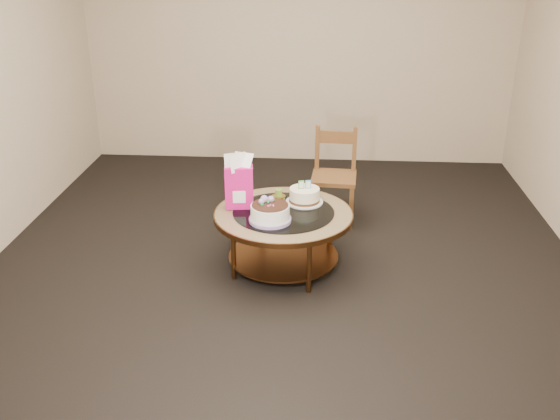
# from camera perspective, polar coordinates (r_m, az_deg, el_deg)

# --- Properties ---
(ground) EXTENTS (5.00, 5.00, 0.00)m
(ground) POSITION_cam_1_polar(r_m,az_deg,el_deg) (4.73, 0.31, -5.22)
(ground) COLOR black
(ground) RESTS_ON ground
(room_walls) EXTENTS (4.52, 5.02, 2.61)m
(room_walls) POSITION_cam_1_polar(r_m,az_deg,el_deg) (4.20, 0.36, 13.47)
(room_walls) COLOR #BEAC90
(room_walls) RESTS_ON ground
(coffee_table) EXTENTS (1.02, 1.02, 0.46)m
(coffee_table) POSITION_cam_1_polar(r_m,az_deg,el_deg) (4.56, 0.32, -1.07)
(coffee_table) COLOR brown
(coffee_table) RESTS_ON ground
(decorated_cake) EXTENTS (0.30, 0.30, 0.17)m
(decorated_cake) POSITION_cam_1_polar(r_m,az_deg,el_deg) (4.36, -0.93, -0.33)
(decorated_cake) COLOR #9E85BC
(decorated_cake) RESTS_ON coffee_table
(cream_cake) EXTENTS (0.28, 0.28, 0.18)m
(cream_cake) POSITION_cam_1_polar(r_m,az_deg,el_deg) (4.66, 2.25, 1.31)
(cream_cake) COLOR silver
(cream_cake) RESTS_ON coffee_table
(gift_bag) EXTENTS (0.22, 0.17, 0.41)m
(gift_bag) POSITION_cam_1_polar(r_m,az_deg,el_deg) (4.54, -3.77, 2.63)
(gift_bag) COLOR #EE1697
(gift_bag) RESTS_ON coffee_table
(pillar_candle) EXTENTS (0.11, 0.11, 0.08)m
(pillar_candle) POSITION_cam_1_polar(r_m,az_deg,el_deg) (4.75, -0.13, 1.39)
(pillar_candle) COLOR #EBD161
(pillar_candle) RESTS_ON coffee_table
(dining_chair) EXTENTS (0.40, 0.40, 0.81)m
(dining_chair) POSITION_cam_1_polar(r_m,az_deg,el_deg) (5.37, 4.97, 3.18)
(dining_chair) COLOR brown
(dining_chair) RESTS_ON ground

